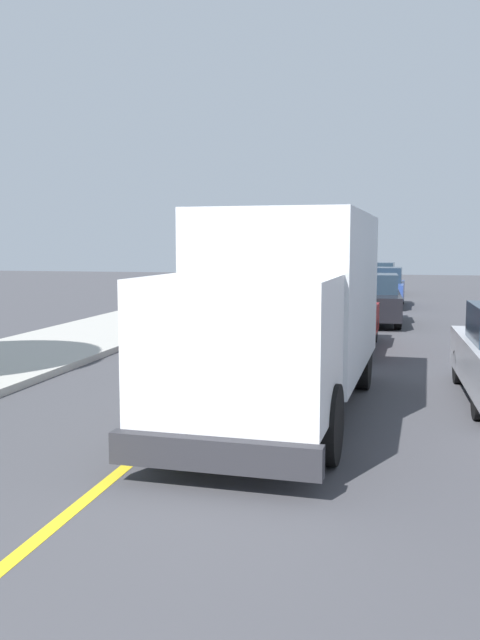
# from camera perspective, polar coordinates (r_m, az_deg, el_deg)

# --- Properties ---
(centre_line_yellow) EXTENTS (0.16, 56.00, 0.01)m
(centre_line_yellow) POSITION_cam_1_polar(r_m,az_deg,el_deg) (11.34, -3.60, -7.36)
(centre_line_yellow) COLOR gold
(centre_line_yellow) RESTS_ON ground
(box_truck) EXTENTS (2.69, 7.27, 3.20)m
(box_truck) POSITION_cam_1_polar(r_m,az_deg,el_deg) (10.98, 3.84, 1.51)
(box_truck) COLOR silver
(box_truck) RESTS_ON ground
(parked_car_near) EXTENTS (1.94, 4.46, 1.67)m
(parked_car_near) POSITION_cam_1_polar(r_m,az_deg,el_deg) (17.74, 8.22, 0.17)
(parked_car_near) COLOR maroon
(parked_car_near) RESTS_ON ground
(parked_car_mid) EXTENTS (1.94, 4.46, 1.67)m
(parked_car_mid) POSITION_cam_1_polar(r_m,az_deg,el_deg) (23.42, 11.02, 1.63)
(parked_car_mid) COLOR black
(parked_car_mid) RESTS_ON ground
(parked_car_far) EXTENTS (1.90, 4.44, 1.67)m
(parked_car_far) POSITION_cam_1_polar(r_m,az_deg,el_deg) (29.97, 11.78, 2.63)
(parked_car_far) COLOR #2D4793
(parked_car_far) RESTS_ON ground
(parked_car_furthest) EXTENTS (1.97, 4.47, 1.67)m
(parked_car_furthest) POSITION_cam_1_polar(r_m,az_deg,el_deg) (37.37, 11.45, 3.37)
(parked_car_furthest) COLOR #4C564C
(parked_car_furthest) RESTS_ON ground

